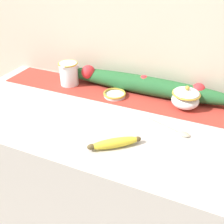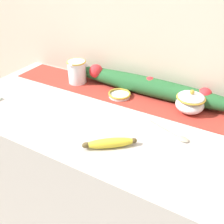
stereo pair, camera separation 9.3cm
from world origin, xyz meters
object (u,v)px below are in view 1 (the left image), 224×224
object	(u,v)px
cream_pitcher	(69,73)
sugar_bowl	(186,98)
small_dish	(115,94)
spoon	(182,133)
banana	(115,143)

from	to	relation	value
cream_pitcher	sugar_bowl	size ratio (longest dim) A/B	0.99
small_dish	spoon	bearing A→B (deg)	-25.82
cream_pitcher	spoon	distance (m)	0.66
cream_pitcher	sugar_bowl	xyz separation A→B (m)	(0.60, -0.00, -0.02)
cream_pitcher	small_dish	distance (m)	0.28
small_dish	sugar_bowl	bearing A→B (deg)	5.13
banana	sugar_bowl	bearing A→B (deg)	63.50
spoon	small_dish	bearing A→B (deg)	174.00
sugar_bowl	small_dish	distance (m)	0.33
cream_pitcher	spoon	size ratio (longest dim) A/B	0.66
cream_pitcher	sugar_bowl	bearing A→B (deg)	-0.16
cream_pitcher	banana	size ratio (longest dim) A/B	0.71
cream_pitcher	small_dish	bearing A→B (deg)	-6.58
cream_pitcher	spoon	world-z (taller)	cream_pitcher
sugar_bowl	spoon	size ratio (longest dim) A/B	0.67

